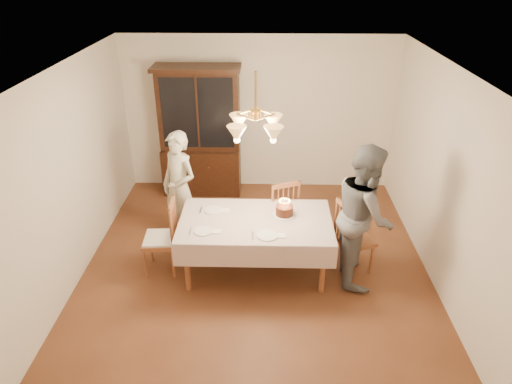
{
  "coord_description": "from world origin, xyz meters",
  "views": [
    {
      "loc": [
        0.12,
        -4.85,
        3.72
      ],
      "look_at": [
        0.0,
        0.2,
        1.05
      ],
      "focal_mm": 32.0,
      "sensor_mm": 36.0,
      "label": 1
    }
  ],
  "objects_px": {
    "china_hutch": "(200,134)",
    "chair_far_side": "(280,213)",
    "birthday_cake": "(284,211)",
    "dining_table": "(256,225)",
    "elderly_woman": "(180,187)"
  },
  "relations": [
    {
      "from": "china_hutch",
      "to": "birthday_cake",
      "type": "bearing_deg",
      "value": -57.89
    },
    {
      "from": "china_hutch",
      "to": "chair_far_side",
      "type": "height_order",
      "value": "china_hutch"
    },
    {
      "from": "china_hutch",
      "to": "elderly_woman",
      "type": "height_order",
      "value": "china_hutch"
    },
    {
      "from": "chair_far_side",
      "to": "elderly_woman",
      "type": "relative_size",
      "value": 0.62
    },
    {
      "from": "china_hutch",
      "to": "chair_far_side",
      "type": "bearing_deg",
      "value": -49.49
    },
    {
      "from": "chair_far_side",
      "to": "dining_table",
      "type": "bearing_deg",
      "value": -114.78
    },
    {
      "from": "dining_table",
      "to": "chair_far_side",
      "type": "bearing_deg",
      "value": 65.22
    },
    {
      "from": "birthday_cake",
      "to": "dining_table",
      "type": "bearing_deg",
      "value": -159.97
    },
    {
      "from": "elderly_woman",
      "to": "birthday_cake",
      "type": "xyz_separation_m",
      "value": [
        1.44,
        -0.64,
        0.01
      ]
    },
    {
      "from": "elderly_woman",
      "to": "birthday_cake",
      "type": "height_order",
      "value": "elderly_woman"
    },
    {
      "from": "birthday_cake",
      "to": "china_hutch",
      "type": "bearing_deg",
      "value": 122.11
    },
    {
      "from": "dining_table",
      "to": "birthday_cake",
      "type": "bearing_deg",
      "value": 20.03
    },
    {
      "from": "chair_far_side",
      "to": "birthday_cake",
      "type": "xyz_separation_m",
      "value": [
        0.02,
        -0.59,
        0.38
      ]
    },
    {
      "from": "china_hutch",
      "to": "elderly_woman",
      "type": "relative_size",
      "value": 1.34
    },
    {
      "from": "dining_table",
      "to": "chair_far_side",
      "type": "xyz_separation_m",
      "value": [
        0.33,
        0.72,
        -0.24
      ]
    }
  ]
}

